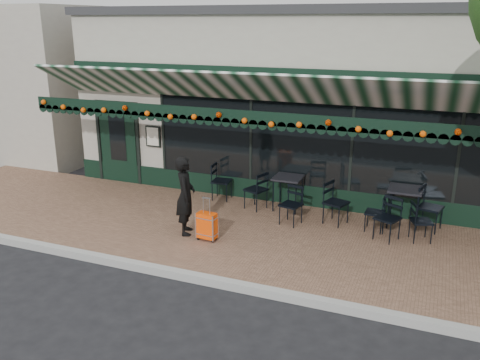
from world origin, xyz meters
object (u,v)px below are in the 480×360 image
at_px(chair_a_right, 430,208).
at_px(chair_b_left, 256,190).
at_px(woman, 185,196).
at_px(chair_a_left, 375,213).
at_px(cafe_table_b, 288,180).
at_px(suitcase, 207,226).
at_px(chair_solo, 222,182).
at_px(cafe_table_a, 405,192).
at_px(chair_a_extra, 421,222).
at_px(chair_a_front, 387,219).
at_px(chair_b_front, 291,205).
at_px(chair_b_right, 336,203).

bearing_deg(chair_a_right, chair_b_left, 107.18).
relative_size(woman, chair_a_left, 2.06).
relative_size(woman, cafe_table_b, 2.06).
height_order(suitcase, chair_solo, chair_solo).
distance_m(woman, chair_a_right, 5.10).
distance_m(cafe_table_a, chair_a_right, 0.60).
bearing_deg(woman, cafe_table_a, -87.98).
xyz_separation_m(cafe_table_a, chair_a_right, (0.53, -0.02, -0.28)).
height_order(chair_a_right, chair_b_left, chair_a_right).
bearing_deg(cafe_table_a, chair_solo, 178.58).
height_order(cafe_table_a, chair_solo, chair_solo).
relative_size(chair_a_left, chair_a_right, 0.83).
height_order(chair_a_right, chair_solo, chair_a_right).
bearing_deg(woman, chair_a_extra, -97.70).
bearing_deg(chair_a_extra, chair_a_front, 85.86).
xyz_separation_m(cafe_table_a, cafe_table_b, (-2.58, 0.04, -0.05)).
distance_m(chair_a_right, chair_solo, 4.82).
height_order(woman, chair_a_left, woman).
bearing_deg(cafe_table_a, suitcase, -147.87).
bearing_deg(chair_a_front, cafe_table_b, -177.75).
xyz_separation_m(woman, chair_a_front, (3.88, 1.19, -0.37)).
bearing_deg(woman, chair_solo, -20.51).
relative_size(chair_a_extra, chair_b_front, 0.95).
bearing_deg(cafe_table_b, chair_a_front, -21.47).
distance_m(suitcase, cafe_table_a, 4.24).
height_order(chair_b_left, chair_solo, chair_solo).
bearing_deg(suitcase, chair_a_right, 33.40).
xyz_separation_m(suitcase, chair_b_left, (0.29, 2.05, 0.15)).
bearing_deg(chair_a_extra, chair_b_left, 61.51).
height_order(cafe_table_a, cafe_table_b, cafe_table_a).
bearing_deg(chair_b_right, chair_solo, 98.81).
distance_m(chair_a_right, chair_b_left, 3.82).
bearing_deg(cafe_table_a, chair_a_front, -105.17).
distance_m(cafe_table_a, chair_a_left, 0.82).
xyz_separation_m(chair_a_front, chair_a_extra, (0.64, 0.19, -0.04)).
relative_size(woman, chair_solo, 1.79).
distance_m(chair_a_front, chair_solo, 4.16).
relative_size(chair_a_right, chair_a_extra, 1.18).
bearing_deg(chair_a_extra, chair_a_left, 58.27).
bearing_deg(chair_b_right, chair_a_left, -77.45).
distance_m(cafe_table_b, chair_b_left, 0.79).
bearing_deg(chair_a_right, cafe_table_b, 103.51).
xyz_separation_m(cafe_table_b, chair_a_front, (2.34, -0.92, -0.27)).
bearing_deg(chair_a_front, chair_b_front, -158.43).
bearing_deg(chair_b_front, chair_a_front, 11.25).
relative_size(chair_a_right, chair_a_front, 1.08).
xyz_separation_m(woman, chair_a_extra, (4.52, 1.38, -0.41)).
height_order(chair_a_left, chair_b_front, chair_b_front).
distance_m(suitcase, chair_a_extra, 4.26).
distance_m(chair_a_right, chair_b_front, 2.90).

